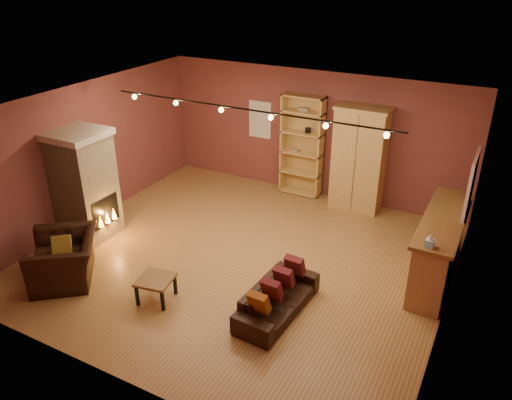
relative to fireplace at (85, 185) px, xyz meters
The scene contains 16 objects.
floor 3.28m from the fireplace, 11.16° to the left, with size 7.00×7.00×0.00m, color olive.
ceiling 3.55m from the fireplace, 11.16° to the left, with size 7.00×7.00×0.00m, color #55391A.
back_wall 4.92m from the fireplace, 51.69° to the left, with size 7.00×0.02×2.80m, color brown.
left_wall 0.83m from the fireplace, 127.41° to the left, with size 0.02×6.50×2.80m, color brown.
right_wall 6.58m from the fireplace, ahead, with size 0.02×6.50×2.80m, color brown.
fireplace is the anchor object (origin of this frame).
back_window 4.24m from the fireplace, 65.55° to the left, with size 0.56×0.04×0.86m, color silver.
bookcase 4.71m from the fireplace, 52.37° to the left, with size 0.94×0.36×2.29m.
armoire 5.52m from the fireplace, 40.23° to the left, with size 1.11×0.63×2.25m.
bar_counter 6.47m from the fireplace, 14.71° to the left, with size 0.64×2.42×1.16m.
tissue_box 6.22m from the fireplace, ahead, with size 0.12×0.12×0.21m.
right_window 6.84m from the fireplace, 17.08° to the left, with size 0.05×0.90×1.00m, color silver.
loveseat 4.36m from the fireplace, ahead, with size 0.59×1.69×0.72m.
armchair 1.62m from the fireplace, 60.91° to the right, with size 1.36×1.42×1.05m.
coffee_table 2.77m from the fireplace, 23.90° to the right, with size 0.62×0.62×0.40m.
track_rail 3.54m from the fireplace, 14.74° to the left, with size 5.20×0.09×0.13m.
Camera 1 is at (3.83, -6.66, 4.93)m, focal length 35.00 mm.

